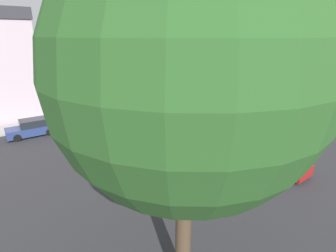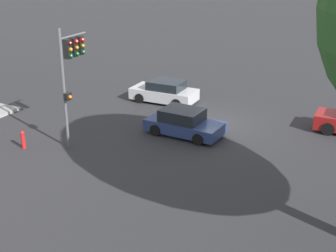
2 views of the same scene
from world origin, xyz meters
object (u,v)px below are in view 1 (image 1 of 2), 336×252
(crossing_car_0, at_px, (177,119))
(parked_car_0, at_px, (32,128))
(street_tree, at_px, (187,75))
(crossing_car_1, at_px, (161,139))
(fire_hydrant, at_px, (73,133))
(traffic_signal, at_px, (97,93))
(crossing_car_2, at_px, (278,161))

(crossing_car_0, relative_size, parked_car_0, 0.97)
(street_tree, height_order, parked_car_0, street_tree)
(crossing_car_1, bearing_deg, fire_hydrant, -136.89)
(crossing_car_0, height_order, crossing_car_1, crossing_car_0)
(parked_car_0, xyz_separation_m, fire_hydrant, (-2.86, -2.85, -0.24))
(traffic_signal, relative_size, crossing_car_1, 1.42)
(traffic_signal, xyz_separation_m, crossing_car_0, (-0.91, -7.95, -3.60))
(crossing_car_1, bearing_deg, traffic_signal, -138.13)
(traffic_signal, height_order, parked_car_0, traffic_signal)
(street_tree, bearing_deg, crossing_car_1, -31.27)
(traffic_signal, height_order, crossing_car_2, traffic_signal)
(traffic_signal, bearing_deg, fire_hydrant, -138.37)
(street_tree, relative_size, fire_hydrant, 12.71)
(crossing_car_1, relative_size, parked_car_0, 0.96)
(street_tree, xyz_separation_m, fire_hydrant, (17.41, -1.49, -7.36))
(traffic_signal, height_order, crossing_car_1, traffic_signal)
(crossing_car_2, distance_m, parked_car_0, 21.20)
(crossing_car_0, bearing_deg, fire_hydrant, 72.51)
(traffic_signal, relative_size, fire_hydrant, 6.41)
(crossing_car_2, bearing_deg, parked_car_0, 34.28)
(street_tree, bearing_deg, parked_car_0, 3.83)
(crossing_car_1, relative_size, crossing_car_2, 1.01)
(crossing_car_1, relative_size, fire_hydrant, 4.50)
(traffic_signal, bearing_deg, crossing_car_2, 30.61)
(crossing_car_2, relative_size, fire_hydrant, 4.47)
(street_tree, relative_size, parked_car_0, 2.69)
(crossing_car_1, distance_m, fire_hydrant, 8.20)
(fire_hydrant, bearing_deg, street_tree, 175.10)
(crossing_car_1, distance_m, parked_car_0, 12.23)
(street_tree, relative_size, crossing_car_0, 2.79)
(street_tree, xyz_separation_m, crossing_car_2, (2.97, -10.90, -7.14))
(crossing_car_2, bearing_deg, traffic_signal, 30.38)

